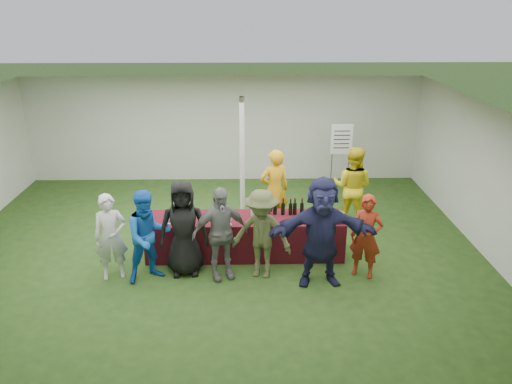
{
  "coord_description": "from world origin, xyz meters",
  "views": [
    {
      "loc": [
        0.59,
        -8.51,
        4.48
      ],
      "look_at": [
        0.75,
        -0.2,
        1.25
      ],
      "focal_mm": 35.0,
      "sensor_mm": 36.0,
      "label": 1
    }
  ],
  "objects_px": {
    "serving_table": "(245,236)",
    "customer_5": "(321,232)",
    "customer_1": "(148,236)",
    "customer_3": "(220,234)",
    "customer_2": "(184,228)",
    "staff_back": "(352,187)",
    "customer_6": "(366,236)",
    "customer_0": "(111,237)",
    "customer_4": "(262,234)",
    "wine_list_sign": "(341,145)",
    "staff_pourer": "(274,190)",
    "dump_bucket": "(337,217)"
  },
  "relations": [
    {
      "from": "customer_2",
      "to": "customer_5",
      "type": "height_order",
      "value": "customer_5"
    },
    {
      "from": "serving_table",
      "to": "customer_3",
      "type": "distance_m",
      "value": 1.01
    },
    {
      "from": "staff_pourer",
      "to": "staff_back",
      "type": "bearing_deg",
      "value": 168.67
    },
    {
      "from": "staff_pourer",
      "to": "customer_1",
      "type": "distance_m",
      "value": 2.94
    },
    {
      "from": "customer_1",
      "to": "serving_table",
      "type": "bearing_deg",
      "value": -0.45
    },
    {
      "from": "staff_back",
      "to": "customer_0",
      "type": "xyz_separation_m",
      "value": [
        -4.47,
        -2.06,
        -0.1
      ]
    },
    {
      "from": "customer_0",
      "to": "dump_bucket",
      "type": "bearing_deg",
      "value": -7.18
    },
    {
      "from": "customer_2",
      "to": "customer_5",
      "type": "bearing_deg",
      "value": -14.4
    },
    {
      "from": "customer_2",
      "to": "dump_bucket",
      "type": "bearing_deg",
      "value": 3.81
    },
    {
      "from": "customer_5",
      "to": "customer_1",
      "type": "bearing_deg",
      "value": 174.48
    },
    {
      "from": "dump_bucket",
      "to": "staff_back",
      "type": "height_order",
      "value": "staff_back"
    },
    {
      "from": "serving_table",
      "to": "customer_1",
      "type": "height_order",
      "value": "customer_1"
    },
    {
      "from": "customer_2",
      "to": "serving_table",
      "type": "bearing_deg",
      "value": 26.38
    },
    {
      "from": "customer_4",
      "to": "customer_5",
      "type": "bearing_deg",
      "value": 1.53
    },
    {
      "from": "serving_table",
      "to": "dump_bucket",
      "type": "distance_m",
      "value": 1.72
    },
    {
      "from": "serving_table",
      "to": "customer_5",
      "type": "distance_m",
      "value": 1.7
    },
    {
      "from": "customer_2",
      "to": "customer_3",
      "type": "distance_m",
      "value": 0.65
    },
    {
      "from": "customer_2",
      "to": "customer_5",
      "type": "relative_size",
      "value": 0.9
    },
    {
      "from": "staff_pourer",
      "to": "customer_2",
      "type": "bearing_deg",
      "value": 29.67
    },
    {
      "from": "customer_0",
      "to": "customer_6",
      "type": "distance_m",
      "value": 4.29
    },
    {
      "from": "customer_6",
      "to": "customer_1",
      "type": "bearing_deg",
      "value": -155.02
    },
    {
      "from": "customer_5",
      "to": "staff_pourer",
      "type": "bearing_deg",
      "value": 104.99
    },
    {
      "from": "staff_back",
      "to": "customer_1",
      "type": "xyz_separation_m",
      "value": [
        -3.82,
        -2.12,
        -0.05
      ]
    },
    {
      "from": "wine_list_sign",
      "to": "customer_3",
      "type": "height_order",
      "value": "wine_list_sign"
    },
    {
      "from": "wine_list_sign",
      "to": "customer_3",
      "type": "relative_size",
      "value": 1.1
    },
    {
      "from": "wine_list_sign",
      "to": "customer_6",
      "type": "bearing_deg",
      "value": -93.07
    },
    {
      "from": "staff_back",
      "to": "customer_1",
      "type": "height_order",
      "value": "staff_back"
    },
    {
      "from": "customer_1",
      "to": "dump_bucket",
      "type": "bearing_deg",
      "value": -17.21
    },
    {
      "from": "staff_back",
      "to": "customer_5",
      "type": "bearing_deg",
      "value": 92.61
    },
    {
      "from": "staff_back",
      "to": "customer_0",
      "type": "distance_m",
      "value": 4.92
    },
    {
      "from": "customer_1",
      "to": "customer_5",
      "type": "bearing_deg",
      "value": -31.54
    },
    {
      "from": "dump_bucket",
      "to": "staff_pourer",
      "type": "distance_m",
      "value": 1.7
    },
    {
      "from": "customer_0",
      "to": "customer_1",
      "type": "bearing_deg",
      "value": -21.16
    },
    {
      "from": "customer_0",
      "to": "wine_list_sign",
      "type": "bearing_deg",
      "value": 23.44
    },
    {
      "from": "customer_1",
      "to": "customer_5",
      "type": "height_order",
      "value": "customer_5"
    },
    {
      "from": "customer_4",
      "to": "dump_bucket",
      "type": "bearing_deg",
      "value": 37.61
    },
    {
      "from": "staff_pourer",
      "to": "customer_5",
      "type": "bearing_deg",
      "value": 89.57
    },
    {
      "from": "customer_0",
      "to": "customer_5",
      "type": "xyz_separation_m",
      "value": [
        3.49,
        -0.25,
        0.18
      ]
    },
    {
      "from": "customer_4",
      "to": "customer_5",
      "type": "height_order",
      "value": "customer_5"
    },
    {
      "from": "customer_2",
      "to": "customer_3",
      "type": "bearing_deg",
      "value": -19.89
    },
    {
      "from": "wine_list_sign",
      "to": "customer_2",
      "type": "bearing_deg",
      "value": -133.54
    },
    {
      "from": "customer_1",
      "to": "customer_6",
      "type": "bearing_deg",
      "value": -27.3
    },
    {
      "from": "customer_4",
      "to": "customer_6",
      "type": "bearing_deg",
      "value": 14.84
    },
    {
      "from": "customer_0",
      "to": "customer_6",
      "type": "bearing_deg",
      "value": -15.55
    },
    {
      "from": "customer_1",
      "to": "wine_list_sign",
      "type": "bearing_deg",
      "value": 15.63
    },
    {
      "from": "wine_list_sign",
      "to": "customer_3",
      "type": "distance_m",
      "value": 4.51
    },
    {
      "from": "wine_list_sign",
      "to": "dump_bucket",
      "type": "bearing_deg",
      "value": -100.99
    },
    {
      "from": "staff_back",
      "to": "customer_3",
      "type": "relative_size",
      "value": 1.04
    },
    {
      "from": "customer_2",
      "to": "customer_6",
      "type": "height_order",
      "value": "customer_2"
    },
    {
      "from": "customer_5",
      "to": "customer_3",
      "type": "bearing_deg",
      "value": 170.82
    }
  ]
}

